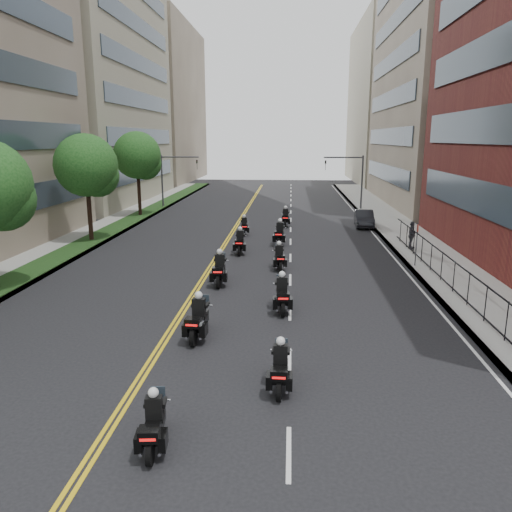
{
  "coord_description": "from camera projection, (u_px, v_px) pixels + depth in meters",
  "views": [
    {
      "loc": [
        3.14,
        -10.53,
        7.34
      ],
      "look_at": [
        1.43,
        14.31,
        1.44
      ],
      "focal_mm": 35.0,
      "sensor_mm": 36.0,
      "label": 1
    }
  ],
  "objects": [
    {
      "name": "ground",
      "position": [
        157.0,
        448.0,
        12.12
      ],
      "size": [
        160.0,
        160.0,
        0.0
      ],
      "primitive_type": "plane",
      "color": "black",
      "rests_on": "ground"
    },
    {
      "name": "sidewalk_right",
      "position": [
        414.0,
        242.0,
        35.57
      ],
      "size": [
        4.0,
        90.0,
        0.15
      ],
      "primitive_type": "cube",
      "color": "gray",
      "rests_on": "ground"
    },
    {
      "name": "sidewalk_left",
      "position": [
        87.0,
        238.0,
        37.18
      ],
      "size": [
        4.0,
        90.0,
        0.15
      ],
      "primitive_type": "cube",
      "color": "gray",
      "rests_on": "ground"
    },
    {
      "name": "grass_strip",
      "position": [
        97.0,
        237.0,
        37.1
      ],
      "size": [
        2.0,
        90.0,
        0.04
      ],
      "primitive_type": "cube",
      "color": "#173914",
      "rests_on": "sidewalk_left"
    },
    {
      "name": "building_right_tan",
      "position": [
        463.0,
        65.0,
        53.81
      ],
      "size": [
        15.11,
        28.0,
        30.0
      ],
      "color": "#776857",
      "rests_on": "ground"
    },
    {
      "name": "building_right_far",
      "position": [
        402.0,
        103.0,
        83.39
      ],
      "size": [
        15.0,
        28.0,
        26.0
      ],
      "primitive_type": "cube",
      "color": "#A29B82",
      "rests_on": "ground"
    },
    {
      "name": "building_left_mid",
      "position": [
        70.0,
        50.0,
        56.27
      ],
      "size": [
        16.11,
        28.0,
        34.0
      ],
      "color": "#A29B82",
      "rests_on": "ground"
    },
    {
      "name": "building_left_far",
      "position": [
        147.0,
        104.0,
        86.32
      ],
      "size": [
        16.0,
        28.0,
        26.0
      ],
      "primitive_type": "cube",
      "color": "#776857",
      "rests_on": "ground"
    },
    {
      "name": "iron_fence",
      "position": [
        461.0,
        282.0,
        22.82
      ],
      "size": [
        0.05,
        28.0,
        1.5
      ],
      "color": "black",
      "rests_on": "sidewalk_right"
    },
    {
      "name": "street_trees",
      "position": [
        53.0,
        176.0,
        29.74
      ],
      "size": [
        4.4,
        38.4,
        7.98
      ],
      "color": "black",
      "rests_on": "ground"
    },
    {
      "name": "traffic_signal_right",
      "position": [
        353.0,
        174.0,
        51.4
      ],
      "size": [
        4.09,
        0.2,
        5.6
      ],
      "color": "#3F3F44",
      "rests_on": "ground"
    },
    {
      "name": "traffic_signal_left",
      "position": [
        171.0,
        173.0,
        52.68
      ],
      "size": [
        4.09,
        0.2,
        5.6
      ],
      "color": "#3F3F44",
      "rests_on": "ground"
    },
    {
      "name": "motorcycle_0",
      "position": [
        154.0,
        425.0,
        12.0
      ],
      "size": [
        0.58,
        2.07,
        1.53
      ],
      "rotation": [
        0.0,
        0.0,
        0.11
      ],
      "color": "black",
      "rests_on": "ground"
    },
    {
      "name": "motorcycle_1",
      "position": [
        280.0,
        369.0,
        14.83
      ],
      "size": [
        0.51,
        2.18,
        1.61
      ],
      "rotation": [
        0.0,
        0.0,
        -0.02
      ],
      "color": "black",
      "rests_on": "ground"
    },
    {
      "name": "motorcycle_2",
      "position": [
        198.0,
        320.0,
        18.6
      ],
      "size": [
        0.6,
        2.43,
        1.79
      ],
      "rotation": [
        0.0,
        0.0,
        -0.06
      ],
      "color": "black",
      "rests_on": "ground"
    },
    {
      "name": "motorcycle_3",
      "position": [
        282.0,
        296.0,
        21.55
      ],
      "size": [
        0.61,
        2.39,
        1.76
      ],
      "rotation": [
        0.0,
        0.0,
        0.07
      ],
      "color": "black",
      "rests_on": "ground"
    },
    {
      "name": "motorcycle_4",
      "position": [
        220.0,
        271.0,
        25.51
      ],
      "size": [
        0.59,
        2.49,
        1.84
      ],
      "rotation": [
        0.0,
        0.0,
        0.04
      ],
      "color": "black",
      "rests_on": "ground"
    },
    {
      "name": "motorcycle_5",
      "position": [
        279.0,
        258.0,
        28.5
      ],
      "size": [
        0.63,
        2.2,
        1.62
      ],
      "rotation": [
        0.0,
        0.0,
        0.11
      ],
      "color": "black",
      "rests_on": "ground"
    },
    {
      "name": "motorcycle_6",
      "position": [
        240.0,
        243.0,
        32.36
      ],
      "size": [
        0.56,
        2.39,
        1.76
      ],
      "rotation": [
        0.0,
        0.0,
        0.03
      ],
      "color": "black",
      "rests_on": "ground"
    },
    {
      "name": "motorcycle_7",
      "position": [
        280.0,
        235.0,
        35.01
      ],
      "size": [
        0.63,
        2.52,
        1.86
      ],
      "rotation": [
        0.0,
        0.0,
        -0.06
      ],
      "color": "black",
      "rests_on": "ground"
    },
    {
      "name": "motorcycle_8",
      "position": [
        244.0,
        227.0,
        38.67
      ],
      "size": [
        0.62,
        2.12,
        1.57
      ],
      "rotation": [
        0.0,
        0.0,
        0.12
      ],
      "color": "black",
      "rests_on": "ground"
    },
    {
      "name": "motorcycle_9",
      "position": [
        285.0,
        218.0,
        42.29
      ],
      "size": [
        0.55,
        2.38,
        1.76
      ],
      "rotation": [
        0.0,
        0.0,
        -0.01
      ],
      "color": "black",
      "rests_on": "ground"
    },
    {
      "name": "parked_sedan",
      "position": [
        364.0,
        219.0,
        42.19
      ],
      "size": [
        1.71,
        4.29,
        1.39
      ],
      "primitive_type": "imported",
      "rotation": [
        0.0,
        0.0,
        -0.06
      ],
      "color": "black",
      "rests_on": "ground"
    },
    {
      "name": "pedestrian_c",
      "position": [
        412.0,
        235.0,
        33.04
      ],
      "size": [
        0.89,
        1.16,
        1.83
      ],
      "primitive_type": "imported",
      "rotation": [
        0.0,
        0.0,
        1.1
      ],
      "color": "#3E3F45",
      "rests_on": "sidewalk_right"
    }
  ]
}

